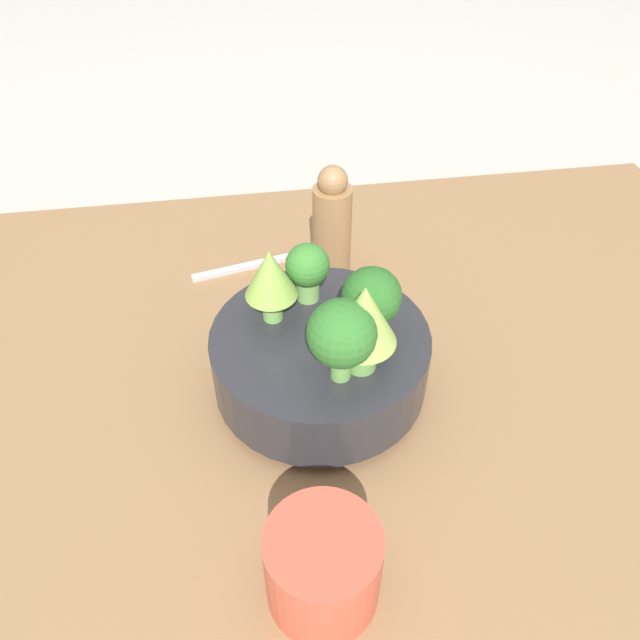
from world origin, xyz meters
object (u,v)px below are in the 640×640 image
(cup, at_px, (323,567))
(fork, at_px, (256,264))
(bowl, at_px, (320,359))
(pepper_mill, at_px, (332,227))

(cup, bearing_deg, fork, -87.33)
(bowl, xyz_separation_m, pepper_mill, (-0.04, -0.19, 0.03))
(pepper_mill, relative_size, fork, 0.91)
(cup, height_order, fork, cup)
(bowl, distance_m, pepper_mill, 0.20)
(pepper_mill, bearing_deg, fork, -18.10)
(bowl, height_order, fork, bowl)
(bowl, relative_size, pepper_mill, 1.42)
(cup, xyz_separation_m, fork, (0.02, -0.43, -0.04))
(cup, relative_size, fork, 0.53)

